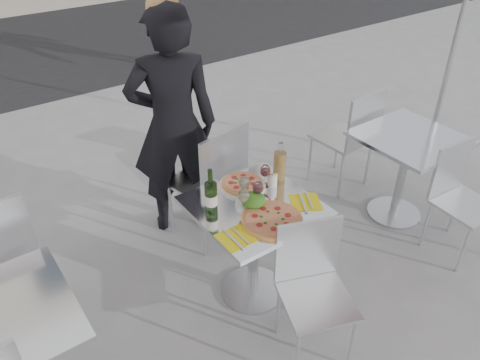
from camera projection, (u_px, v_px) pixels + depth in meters
ground at (252, 291)px, 3.26m from camera, size 80.00×80.00×0.00m
street_asphalt at (15, 47)px, 7.65m from camera, size 24.00×5.00×0.00m
main_table at (254, 231)px, 2.96m from camera, size 0.72×0.72×0.75m
side_table_left at (4, 349)px, 2.24m from camera, size 0.72×0.72×0.75m
side_table_right at (406, 160)px, 3.69m from camera, size 0.72×0.72×0.75m
chair_far at (214, 176)px, 3.40m from camera, size 0.53×0.54×0.99m
chair_near at (312, 280)px, 2.66m from camera, size 0.50×0.51×0.85m
side_chair_rfar at (352, 132)px, 4.01m from camera, size 0.46×0.47×0.95m
side_chair_rnear at (459, 191)px, 3.39m from camera, size 0.42×0.43×0.86m
woman_diner at (173, 126)px, 3.39m from camera, size 0.77×0.66×1.79m
pedestrian_b at (159, 4)px, 6.41m from camera, size 0.88×1.26×1.79m
pizza_near at (272, 219)px, 2.71m from camera, size 0.36×0.36×0.02m
pizza_far at (242, 184)px, 3.00m from camera, size 0.30×0.30×0.03m
salad_plate at (253, 201)px, 2.82m from camera, size 0.22×0.22×0.09m
wine_bottle at (211, 196)px, 2.73m from camera, size 0.07×0.08×0.29m
carafe at (280, 166)px, 2.99m from camera, size 0.08×0.08×0.29m
sugar_shaker at (272, 178)px, 2.99m from camera, size 0.06×0.06×0.11m
wineglass_white_a at (244, 196)px, 2.73m from camera, size 0.07×0.07×0.16m
wineglass_white_b at (244, 184)px, 2.84m from camera, size 0.07×0.07×0.16m
wineglass_red_a at (258, 188)px, 2.80m from camera, size 0.07×0.07×0.16m
wineglass_red_b at (265, 171)px, 2.96m from camera, size 0.07×0.07×0.16m
napkin_left at (236, 238)px, 2.59m from camera, size 0.18×0.20×0.01m
napkin_right at (305, 202)px, 2.86m from camera, size 0.24×0.24×0.01m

